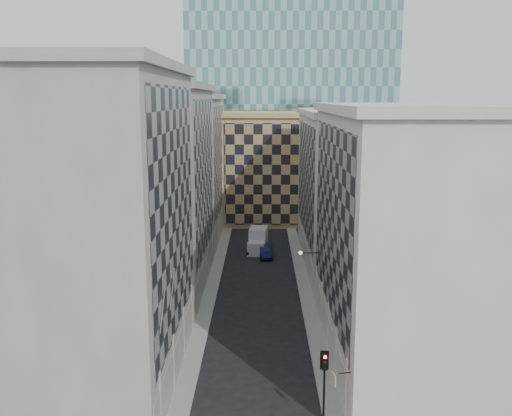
{
  "coord_description": "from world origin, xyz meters",
  "views": [
    {
      "loc": [
        0.36,
        -30.11,
        21.18
      ],
      "look_at": [
        -0.06,
        12.07,
        12.99
      ],
      "focal_mm": 40.0,
      "sensor_mm": 36.0,
      "label": 1
    }
  ],
  "objects": [
    {
      "name": "bldg_right_b",
      "position": [
        10.89,
        42.0,
        9.85
      ],
      "size": [
        10.8,
        28.8,
        19.7
      ],
      "color": "beige",
      "rests_on": "ground"
    },
    {
      "name": "church_tower",
      "position": [
        0.0,
        82.0,
        26.95
      ],
      "size": [
        7.2,
        7.2,
        51.5
      ],
      "color": "#312B26",
      "rests_on": "ground"
    },
    {
      "name": "bldg_left_c",
      "position": [
        -10.88,
        55.0,
        10.83
      ],
      "size": [
        10.8,
        22.8,
        21.7
      ],
      "color": "gray",
      "rests_on": "ground"
    },
    {
      "name": "tan_block",
      "position": [
        2.0,
        67.9,
        9.44
      ],
      "size": [
        16.8,
        14.8,
        18.8
      ],
      "color": "tan",
      "rests_on": "ground"
    },
    {
      "name": "sidewalk_west",
      "position": [
        -5.25,
        30.0,
        0.07
      ],
      "size": [
        1.5,
        100.0,
        0.15
      ],
      "primitive_type": "cube",
      "color": "gray",
      "rests_on": "ground"
    },
    {
      "name": "bldg_left_a",
      "position": [
        -10.88,
        11.0,
        11.82
      ],
      "size": [
        10.8,
        22.8,
        23.7
      ],
      "color": "gray",
      "rests_on": "ground"
    },
    {
      "name": "bldg_right_a",
      "position": [
        10.88,
        15.0,
        10.32
      ],
      "size": [
        10.8,
        26.8,
        20.7
      ],
      "color": "beige",
      "rests_on": "ground"
    },
    {
      "name": "bracket_lamp",
      "position": [
        4.38,
        24.0,
        6.2
      ],
      "size": [
        1.98,
        0.36,
        0.36
      ],
      "color": "black",
      "rests_on": "ground"
    },
    {
      "name": "traffic_light",
      "position": [
        4.55,
        4.86,
        3.45
      ],
      "size": [
        0.58,
        0.48,
        4.61
      ],
      "rotation": [
        0.0,
        0.0,
        0.0
      ],
      "color": "black",
      "rests_on": "sidewalk_east"
    },
    {
      "name": "shop_sign",
      "position": [
        4.96,
        3.0,
        3.83
      ],
      "size": [
        1.24,
        0.74,
        0.83
      ],
      "rotation": [
        0.0,
        0.0,
        0.23
      ],
      "color": "black",
      "rests_on": "ground"
    },
    {
      "name": "sidewalk_east",
      "position": [
        5.25,
        30.0,
        0.07
      ],
      "size": [
        1.5,
        100.0,
        0.15
      ],
      "primitive_type": "cube",
      "color": "gray",
      "rests_on": "ground"
    },
    {
      "name": "bldg_left_b",
      "position": [
        -10.88,
        33.0,
        11.32
      ],
      "size": [
        10.8,
        22.8,
        22.7
      ],
      "color": "#98958D",
      "rests_on": "ground"
    },
    {
      "name": "dark_car",
      "position": [
        0.96,
        44.28,
        0.79
      ],
      "size": [
        1.83,
        4.86,
        1.58
      ],
      "primitive_type": "imported",
      "rotation": [
        0.0,
        0.0,
        0.03
      ],
      "color": "#0F143A",
      "rests_on": "ground"
    },
    {
      "name": "box_truck",
      "position": [
        -0.14,
        47.24,
        1.39
      ],
      "size": [
        2.96,
        6.03,
        3.19
      ],
      "rotation": [
        0.0,
        0.0,
        -0.1
      ],
      "color": "silver",
      "rests_on": "ground"
    },
    {
      "name": "flagpoles_left",
      "position": [
        -5.9,
        6.0,
        8.0
      ],
      "size": [
        0.1,
        6.33,
        2.33
      ],
      "color": "gray",
      "rests_on": "ground"
    }
  ]
}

